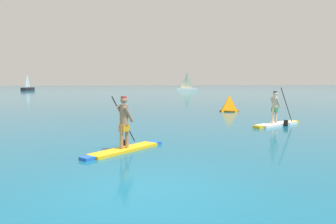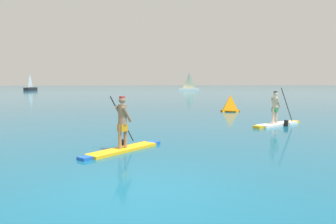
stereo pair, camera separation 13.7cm
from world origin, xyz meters
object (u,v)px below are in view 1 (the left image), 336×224
object	(u,v)px
paddleboarder_far_right	(277,119)
race_marker_buoy	(229,104)
sailboat_right_horizon	(187,88)
paddleboarder_mid_center	(125,138)
sailboat_left_horizon	(28,88)

from	to	relation	value
paddleboarder_far_right	race_marker_buoy	size ratio (longest dim) A/B	2.09
race_marker_buoy	sailboat_right_horizon	bearing A→B (deg)	77.21
paddleboarder_mid_center	paddleboarder_far_right	distance (m)	8.96
paddleboarder_far_right	paddleboarder_mid_center	bearing A→B (deg)	-178.23
paddleboarder_mid_center	sailboat_left_horizon	bearing A→B (deg)	64.25
paddleboarder_mid_center	race_marker_buoy	distance (m)	14.78
paddleboarder_mid_center	sailboat_left_horizon	size ratio (longest dim) A/B	0.46
sailboat_left_horizon	sailboat_right_horizon	xyz separation A→B (m)	(41.47, -8.76, -0.01)
sailboat_right_horizon	paddleboarder_mid_center	bearing A→B (deg)	-94.97
paddleboarder_mid_center	sailboat_left_horizon	xyz separation A→B (m)	(-19.47, 79.37, 0.28)
paddleboarder_mid_center	sailboat_right_horizon	world-z (taller)	sailboat_right_horizon
paddleboarder_far_right	race_marker_buoy	bearing A→B (deg)	57.58
paddleboarder_mid_center	race_marker_buoy	xyz separation A→B (m)	(8.68, 11.96, 0.13)
paddleboarder_mid_center	race_marker_buoy	bearing A→B (deg)	14.47
race_marker_buoy	sailboat_left_horizon	distance (m)	73.06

